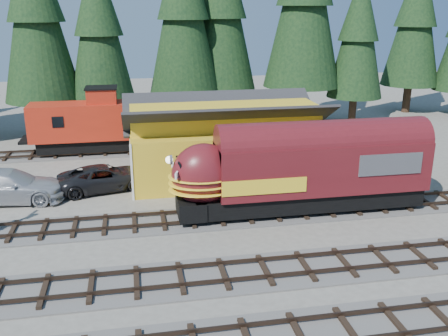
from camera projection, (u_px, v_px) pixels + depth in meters
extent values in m
plane|color=#6B665B|center=(266.00, 250.00, 23.21)|extent=(120.00, 120.00, 0.00)
cube|color=#4C4947|center=(416.00, 203.00, 28.68)|extent=(68.00, 3.20, 0.08)
cube|color=#38281E|center=(424.00, 204.00, 27.94)|extent=(68.00, 0.08, 0.16)
cube|color=#38281E|center=(410.00, 195.00, 29.29)|extent=(68.00, 0.08, 0.16)
cube|color=#4C4947|center=(79.00, 154.00, 38.28)|extent=(32.00, 3.20, 0.08)
cube|color=#38281E|center=(78.00, 154.00, 37.54)|extent=(32.00, 0.08, 0.16)
cube|color=#38281E|center=(79.00, 148.00, 38.89)|extent=(32.00, 0.08, 0.16)
cube|color=gold|center=(225.00, 153.00, 32.50)|extent=(12.00, 6.00, 3.40)
cube|color=gold|center=(225.00, 117.00, 31.75)|extent=(11.88, 3.30, 1.44)
cube|color=white|center=(130.00, 155.00, 30.36)|extent=(0.06, 2.40, 0.60)
cone|color=black|center=(36.00, 12.00, 40.40)|extent=(6.35, 6.35, 14.46)
cone|color=black|center=(98.00, 27.00, 41.55)|extent=(5.61, 5.61, 12.78)
cone|color=black|center=(183.00, 10.00, 44.11)|extent=(6.41, 6.41, 14.60)
cone|color=black|center=(222.00, 9.00, 46.32)|extent=(6.44, 6.44, 14.66)
cone|color=black|center=(359.00, 33.00, 45.89)|extent=(5.16, 5.16, 11.74)
cone|color=black|center=(416.00, 19.00, 50.63)|extent=(5.85, 5.85, 13.33)
cube|color=black|center=(308.00, 198.00, 27.29)|extent=(12.58, 2.25, 0.97)
cube|color=#5B1419|center=(322.00, 166.00, 26.85)|extent=(11.47, 2.65, 2.65)
ellipsoid|color=#5B1419|center=(204.00, 174.00, 25.76)|extent=(3.35, 2.59, 3.27)
cube|color=#38383A|center=(379.00, 157.00, 27.33)|extent=(3.53, 2.71, 1.15)
sphere|color=white|center=(169.00, 160.00, 25.18)|extent=(0.39, 0.39, 0.39)
cube|color=black|center=(93.00, 144.00, 38.25)|extent=(8.09, 2.08, 0.90)
cube|color=red|center=(91.00, 121.00, 37.69)|extent=(8.99, 2.61, 2.70)
cube|color=red|center=(102.00, 95.00, 37.27)|extent=(2.16, 1.98, 1.08)
imported|color=black|center=(105.00, 178.00, 30.64)|extent=(6.00, 3.74, 1.55)
imported|color=#B2B4BA|center=(8.00, 186.00, 28.72)|extent=(6.69, 3.19, 1.88)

